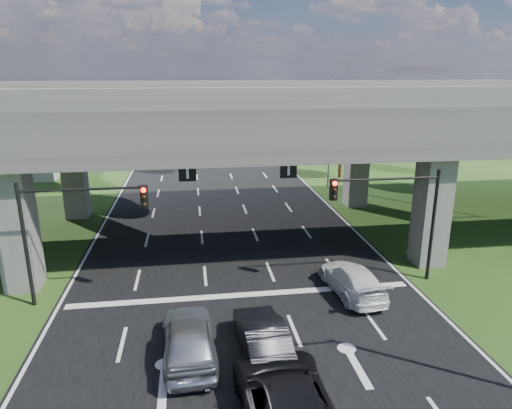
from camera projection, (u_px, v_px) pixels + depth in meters
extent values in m
plane|color=#243F14|center=(253.00, 334.00, 19.37)|extent=(160.00, 160.00, 0.00)
cube|color=black|center=(231.00, 247.00, 28.86)|extent=(18.00, 120.00, 0.03)
cube|color=#363431|center=(227.00, 116.00, 28.49)|extent=(80.00, 15.00, 2.00)
cube|color=#5C5955|center=(239.00, 99.00, 21.19)|extent=(80.00, 0.50, 1.00)
cube|color=#5C5955|center=(219.00, 87.00, 34.95)|extent=(80.00, 0.50, 1.00)
cube|color=#5C5955|center=(17.00, 223.00, 22.58)|extent=(1.60, 1.60, 7.00)
cube|color=#5C5955|center=(74.00, 172.00, 33.97)|extent=(1.60, 1.60, 7.00)
cube|color=#5C5955|center=(432.00, 205.00, 25.57)|extent=(1.60, 1.60, 7.00)
cube|color=#5C5955|center=(357.00, 163.00, 36.96)|extent=(1.60, 1.60, 7.00)
cube|color=black|center=(187.00, 173.00, 22.08)|extent=(0.85, 0.06, 0.85)
cube|color=black|center=(289.00, 170.00, 22.76)|extent=(0.85, 0.06, 0.85)
cylinder|color=black|center=(433.00, 226.00, 23.68)|extent=(0.18, 0.18, 6.00)
cylinder|color=black|center=(386.00, 179.00, 22.57)|extent=(5.50, 0.12, 0.12)
cube|color=black|center=(334.00, 190.00, 22.14)|extent=(0.35, 0.28, 1.05)
sphere|color=#FF0C05|center=(335.00, 183.00, 21.89)|extent=(0.22, 0.22, 0.22)
cylinder|color=black|center=(26.00, 246.00, 20.96)|extent=(0.18, 0.18, 6.00)
cylinder|color=black|center=(82.00, 189.00, 20.59)|extent=(5.50, 0.12, 0.12)
cube|color=black|center=(144.00, 197.00, 20.91)|extent=(0.35, 0.28, 1.05)
sphere|color=#FF0C05|center=(143.00, 190.00, 20.66)|extent=(0.22, 0.22, 0.22)
cylinder|color=gray|center=(330.00, 135.00, 42.17)|extent=(0.16, 0.16, 10.00)
cylinder|color=gray|center=(316.00, 83.00, 40.63)|extent=(3.00, 0.10, 0.10)
cube|color=gray|center=(300.00, 84.00, 40.45)|extent=(0.60, 0.25, 0.18)
cylinder|color=gray|center=(292.00, 118.00, 57.35)|extent=(0.16, 0.16, 10.00)
cylinder|color=gray|center=(281.00, 79.00, 55.82)|extent=(3.00, 0.10, 0.10)
cube|color=gray|center=(269.00, 80.00, 55.64)|extent=(0.60, 0.25, 0.18)
cylinder|color=black|center=(63.00, 174.00, 41.68)|extent=(0.36, 0.36, 3.30)
sphere|color=#165418|center=(59.00, 141.00, 40.82)|extent=(4.50, 4.50, 4.50)
sphere|color=#165418|center=(61.00, 126.00, 40.21)|extent=(3.60, 3.60, 3.60)
sphere|color=#165418|center=(58.00, 151.00, 41.42)|extent=(3.30, 3.30, 3.30)
cylinder|color=black|center=(53.00, 161.00, 48.92)|extent=(0.36, 0.36, 2.86)
sphere|color=#165418|center=(50.00, 136.00, 48.19)|extent=(3.90, 3.90, 3.90)
sphere|color=#165418|center=(52.00, 126.00, 47.62)|extent=(3.12, 3.12, 3.12)
sphere|color=#165418|center=(49.00, 143.00, 48.75)|extent=(2.86, 2.86, 2.86)
cylinder|color=black|center=(104.00, 145.00, 56.97)|extent=(0.36, 0.36, 3.52)
sphere|color=#165418|center=(102.00, 119.00, 56.06)|extent=(4.80, 4.80, 4.80)
sphere|color=#165418|center=(104.00, 107.00, 55.42)|extent=(3.84, 3.84, 3.84)
sphere|color=#165418|center=(101.00, 127.00, 56.67)|extent=(3.52, 3.52, 3.52)
cylinder|color=black|center=(340.00, 163.00, 47.29)|extent=(0.36, 0.36, 3.08)
sphere|color=#165418|center=(342.00, 136.00, 46.49)|extent=(4.20, 4.20, 4.20)
sphere|color=#165418|center=(347.00, 124.00, 45.90)|extent=(3.36, 3.36, 3.36)
sphere|color=#165418|center=(337.00, 143.00, 47.07)|extent=(3.08, 3.08, 3.08)
cylinder|color=black|center=(343.00, 150.00, 55.32)|extent=(0.36, 0.36, 2.86)
sphere|color=#165418|center=(344.00, 129.00, 54.58)|extent=(3.90, 3.90, 3.90)
sphere|color=#165418|center=(349.00, 119.00, 54.02)|extent=(3.12, 3.12, 3.12)
sphere|color=#165418|center=(340.00, 135.00, 55.14)|extent=(2.86, 2.86, 2.86)
cylinder|color=black|center=(296.00, 139.00, 62.30)|extent=(0.36, 0.36, 3.30)
sphere|color=#165418|center=(297.00, 117.00, 61.45)|extent=(4.50, 4.50, 4.50)
sphere|color=#165418|center=(300.00, 107.00, 60.84)|extent=(3.60, 3.60, 3.60)
sphere|color=#165418|center=(294.00, 124.00, 62.05)|extent=(3.30, 3.30, 3.30)
imported|color=#AAADB2|center=(189.00, 337.00, 17.57)|extent=(2.19, 5.08, 1.71)
imported|color=black|center=(262.00, 338.00, 17.69)|extent=(1.92, 4.83, 1.56)
imported|color=silver|center=(352.00, 280.00, 22.71)|extent=(2.45, 5.14, 1.45)
imported|color=black|center=(287.00, 402.00, 14.13)|extent=(3.01, 6.24, 1.71)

